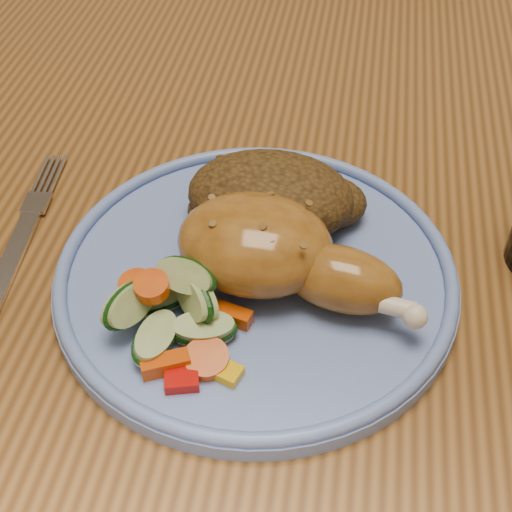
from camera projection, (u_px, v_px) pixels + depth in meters
name	position (u px, v px, depth m)	size (l,w,h in m)	color
dining_table	(298.00, 261.00, 0.65)	(0.90, 1.40, 0.75)	brown
chair_far	(337.00, 75.00, 1.21)	(0.42, 0.42, 0.91)	#4C2D16
plate	(256.00, 277.00, 0.51)	(0.29, 0.29, 0.01)	#5E78B8
plate_rim	(256.00, 266.00, 0.50)	(0.28, 0.28, 0.01)	#5E78B8
chicken_leg	(276.00, 252.00, 0.48)	(0.17, 0.10, 0.06)	#945E1F
rice_pilaf	(274.00, 198.00, 0.53)	(0.13, 0.09, 0.05)	#493012
vegetable_pile	(170.00, 310.00, 0.46)	(0.10, 0.10, 0.05)	#A50A05
fork	(19.00, 241.00, 0.54)	(0.03, 0.18, 0.00)	silver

